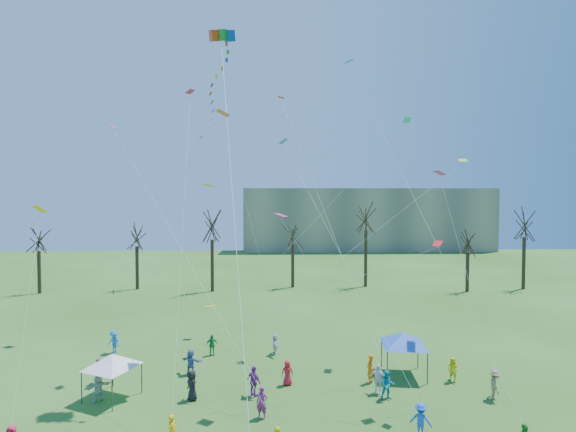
{
  "coord_description": "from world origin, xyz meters",
  "views": [
    {
      "loc": [
        -0.29,
        -17.54,
        11.79
      ],
      "look_at": [
        0.35,
        5.0,
        11.0
      ],
      "focal_mm": 25.0,
      "sensor_mm": 36.0,
      "label": 1
    }
  ],
  "objects_px": {
    "distant_building": "(366,219)",
    "big_box_kite": "(219,92)",
    "canopy_tent_white": "(112,361)",
    "canopy_tent_blue": "(404,339)"
  },
  "relations": [
    {
      "from": "distant_building",
      "to": "big_box_kite",
      "type": "height_order",
      "value": "big_box_kite"
    },
    {
      "from": "distant_building",
      "to": "canopy_tent_blue",
      "type": "height_order",
      "value": "distant_building"
    },
    {
      "from": "big_box_kite",
      "to": "canopy_tent_blue",
      "type": "relative_size",
      "value": 6.36
    },
    {
      "from": "distant_building",
      "to": "canopy_tent_blue",
      "type": "xyz_separation_m",
      "value": [
        -13.68,
        -72.87,
        -5.01
      ]
    },
    {
      "from": "distant_building",
      "to": "big_box_kite",
      "type": "distance_m",
      "value": 78.93
    },
    {
      "from": "distant_building",
      "to": "big_box_kite",
      "type": "relative_size",
      "value": 2.42
    },
    {
      "from": "distant_building",
      "to": "canopy_tent_white",
      "type": "distance_m",
      "value": 82.3
    },
    {
      "from": "distant_building",
      "to": "canopy_tent_white",
      "type": "bearing_deg",
      "value": -113.06
    },
    {
      "from": "canopy_tent_white",
      "to": "canopy_tent_blue",
      "type": "relative_size",
      "value": 0.85
    },
    {
      "from": "big_box_kite",
      "to": "canopy_tent_white",
      "type": "relative_size",
      "value": 7.52
    }
  ]
}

